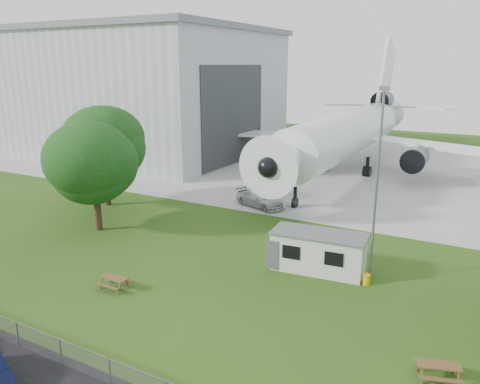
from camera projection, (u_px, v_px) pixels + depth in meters
The scene contains 12 objects.
ground at pixel (210, 290), 28.60m from camera, with size 160.00×160.00×0.00m, color #386019.
concrete_apron at pixel (366, 171), 60.72m from camera, with size 120.00×46.00×0.03m, color #B7B7B2.
hangar at pixel (128, 90), 74.19m from camera, with size 43.00×31.00×18.55m.
airliner at pixel (349, 131), 58.45m from camera, with size 46.36×47.73×17.69m.
site_cabin at pixel (319, 252), 31.04m from camera, with size 6.87×3.29×2.62m.
picnic_west at pixel (115, 288), 28.77m from camera, with size 1.80×1.50×0.76m, color brown, non-canonical shape.
picnic_east at pixel (437, 379), 20.47m from camera, with size 1.80×1.50×0.76m, color brown, non-canonical shape.
fence at pixel (94, 378), 20.56m from camera, with size 58.00×0.04×1.30m, color gray.
lamp_mast at pixel (376, 189), 28.45m from camera, with size 0.16×0.16×12.00m, color slate.
tree_west_big at pixel (104, 146), 44.43m from camera, with size 8.91×8.91×10.33m.
tree_west_small at pixel (94, 166), 37.61m from camera, with size 7.43×7.43×9.16m.
car_apron_van at pixel (260, 199), 45.13m from camera, with size 2.13×5.24×1.52m, color #B4B6BC.
Camera 1 is at (14.15, -21.90, 13.32)m, focal length 35.00 mm.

